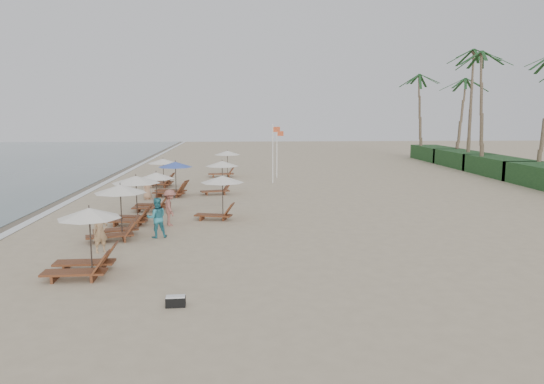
{
  "coord_description": "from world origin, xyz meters",
  "views": [
    {
      "loc": [
        -0.7,
        -21.54,
        5.34
      ],
      "look_at": [
        1.0,
        5.14,
        1.3
      ],
      "focal_mm": 34.15,
      "sensor_mm": 36.0,
      "label": 1
    }
  ],
  "objects": [
    {
      "name": "lounger_station_3",
      "position": [
        -5.53,
        7.3,
        1.05
      ],
      "size": [
        2.37,
        2.03,
        2.13
      ],
      "color": "brown",
      "rests_on": "ground"
    },
    {
      "name": "lounger_station_0",
      "position": [
        -5.92,
        -4.46,
        1.04
      ],
      "size": [
        2.55,
        2.09,
        2.29
      ],
      "color": "brown",
      "rests_on": "ground"
    },
    {
      "name": "beachgoer_mid_b",
      "position": [
        -4.05,
        3.21,
        0.88
      ],
      "size": [
        0.94,
        1.27,
        1.76
      ],
      "primitive_type": "imported",
      "rotation": [
        0.0,
        0.0,
        1.85
      ],
      "color": "#8D5347",
      "rests_on": "ground"
    },
    {
      "name": "lounger_station_5",
      "position": [
        -6.58,
        16.94,
        1.01
      ],
      "size": [
        2.68,
        2.24,
        2.08
      ],
      "color": "brown",
      "rests_on": "ground"
    },
    {
      "name": "inland_station_2",
      "position": [
        -1.98,
        22.65,
        1.28
      ],
      "size": [
        2.86,
        2.24,
        2.22
      ],
      "color": "brown",
      "rests_on": "ground"
    },
    {
      "name": "flag_pole_near",
      "position": [
        1.93,
        18.28,
        2.53
      ],
      "size": [
        0.59,
        0.08,
        4.57
      ],
      "color": "silver",
      "rests_on": "ground"
    },
    {
      "name": "beachgoer_far_b",
      "position": [
        -6.49,
        11.15,
        0.76
      ],
      "size": [
        0.84,
        0.88,
        1.53
      ],
      "primitive_type": "imported",
      "rotation": [
        0.0,
        0.0,
        0.89
      ],
      "color": "tan",
      "rests_on": "ground"
    },
    {
      "name": "flag_pole_far",
      "position": [
        2.51,
        21.73,
        2.3
      ],
      "size": [
        0.59,
        0.08,
        4.12
      ],
      "color": "silver",
      "rests_on": "ground"
    },
    {
      "name": "lounger_station_4",
      "position": [
        -5.14,
        12.49,
        1.07
      ],
      "size": [
        2.72,
        2.56,
        2.25
      ],
      "color": "brown",
      "rests_on": "ground"
    },
    {
      "name": "foam_line",
      "position": [
        -11.2,
        10.0,
        0.01
      ],
      "size": [
        0.5,
        140.0,
        0.02
      ],
      "primitive_type": "cube",
      "color": "white",
      "rests_on": "ground"
    },
    {
      "name": "inland_station_1",
      "position": [
        -2.04,
        12.96,
        1.4
      ],
      "size": [
        2.67,
        2.24,
        2.22
      ],
      "color": "brown",
      "rests_on": "ground"
    },
    {
      "name": "lounger_station_1",
      "position": [
        -6.03,
        0.7,
        1.15
      ],
      "size": [
        2.61,
        2.35,
        2.35
      ],
      "color": "brown",
      "rests_on": "ground"
    },
    {
      "name": "beachgoer_near",
      "position": [
        -6.11,
        -1.56,
        0.79
      ],
      "size": [
        0.69,
        0.63,
        1.59
      ],
      "primitive_type": "imported",
      "rotation": [
        0.0,
        0.0,
        0.58
      ],
      "color": "tan",
      "rests_on": "ground"
    },
    {
      "name": "beachgoer_mid_a",
      "position": [
        -4.3,
        0.77,
        0.88
      ],
      "size": [
        1.0,
        0.87,
        1.76
      ],
      "primitive_type": "imported",
      "rotation": [
        0.0,
        0.0,
        3.42
      ],
      "color": "teal",
      "rests_on": "ground"
    },
    {
      "name": "lounger_station_2",
      "position": [
        -5.92,
        3.77,
        1.26
      ],
      "size": [
        2.56,
        2.34,
        2.36
      ],
      "color": "brown",
      "rests_on": "ground"
    },
    {
      "name": "ground",
      "position": [
        0.0,
        0.0,
        0.0
      ],
      "size": [
        160.0,
        160.0,
        0.0
      ],
      "primitive_type": "plane",
      "color": "tan",
      "rests_on": "ground"
    },
    {
      "name": "inland_station_0",
      "position": [
        -1.75,
        4.61,
        1.42
      ],
      "size": [
        2.65,
        2.24,
        2.22
      ],
      "color": "brown",
      "rests_on": "ground"
    },
    {
      "name": "duffel_bag",
      "position": [
        -2.51,
        -7.56,
        0.16
      ],
      "size": [
        0.57,
        0.31,
        0.31
      ],
      "color": "black",
      "rests_on": "ground"
    },
    {
      "name": "wet_sand_band",
      "position": [
        -12.5,
        10.0,
        0.0
      ],
      "size": [
        3.2,
        140.0,
        0.01
      ],
      "primitive_type": "cube",
      "color": "#6B5E4C",
      "rests_on": "ground"
    }
  ]
}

